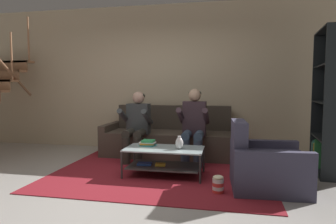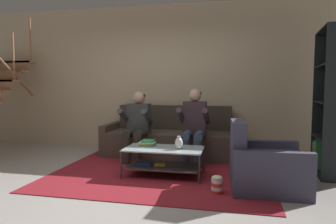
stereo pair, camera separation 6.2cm
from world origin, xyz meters
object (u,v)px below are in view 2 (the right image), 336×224
coffee_table (163,157)px  bookshelf (333,114)px  popcorn_tub (217,184)px  book_stack (148,143)px  person_seated_left (137,123)px  person_seated_right (194,123)px  armchair (265,167)px  vase (179,143)px  couch (171,139)px

coffee_table → bookshelf: (2.39, 0.67, 0.61)m
coffee_table → popcorn_tub: bearing=-35.5°
book_stack → coffee_table: bearing=-23.2°
person_seated_left → book_stack: size_ratio=4.80×
person_seated_right → armchair: (1.02, -1.06, -0.39)m
person_seated_right → vase: person_seated_right is taller
bookshelf → armchair: (-1.03, -0.96, -0.59)m
coffee_table → vase: size_ratio=5.97×
book_stack → armchair: bearing=-14.0°
popcorn_tub → book_stack: bearing=147.3°
coffee_table → popcorn_tub: 0.99m
popcorn_tub → person_seated_left: bearing=137.1°
bookshelf → vase: bearing=-162.1°
bookshelf → popcorn_tub: 2.16m
coffee_table → book_stack: size_ratio=4.47×
couch → vase: bearing=-74.0°
person_seated_right → armchair: 1.52m
couch → person_seated_left: size_ratio=2.06×
couch → popcorn_tub: couch is taller
person_seated_right → popcorn_tub: bearing=-71.3°
person_seated_right → vase: (-0.11, -0.79, -0.19)m
vase → armchair: 1.17m
couch → book_stack: size_ratio=9.90×
book_stack → armchair: armchair is taller
person_seated_left → armchair: person_seated_left is taller
coffee_table → book_stack: book_stack is taller
person_seated_left → popcorn_tub: bearing=-42.9°
vase → bookshelf: size_ratio=0.09×
book_stack → armchair: (1.62, -0.40, -0.16)m
couch → popcorn_tub: size_ratio=11.31×
vase → popcorn_tub: (0.56, -0.54, -0.38)m
armchair → popcorn_tub: armchair is taller
bookshelf → armchair: bearing=-137.1°
person_seated_left → bookshelf: 3.03m
person_seated_left → person_seated_right: bearing=0.3°
book_stack → vase: bearing=-15.7°
person_seated_left → couch: bearing=47.6°
popcorn_tub → vase: bearing=136.1°
bookshelf → popcorn_tub: bearing=-142.3°
bookshelf → couch: bearing=166.0°
person_seated_left → coffee_table: (0.64, -0.76, -0.39)m
bookshelf → popcorn_tub: (-1.60, -1.23, -0.77)m
vase → bookshelf: (2.16, 0.70, 0.39)m
coffee_table → book_stack: bearing=156.8°
vase → book_stack: (-0.50, 0.14, -0.04)m
person_seated_left → popcorn_tub: (1.43, -1.33, -0.55)m
couch → person_seated_right: size_ratio=1.98×
bookshelf → armchair: size_ratio=2.25×
couch → book_stack: bearing=-95.6°
vase → book_stack: 0.52m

